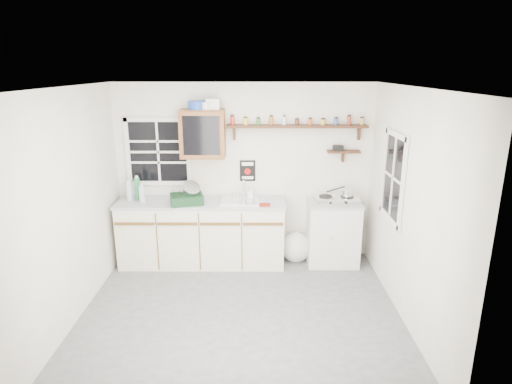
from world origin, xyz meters
TOP-DOWN VIEW (x-y plane):
  - room at (0.00, 0.00)m, footprint 3.64×3.24m
  - main_cabinet at (-0.58, 1.30)m, footprint 2.31×0.63m
  - right_cabinet at (1.25, 1.32)m, footprint 0.73×0.57m
  - sink at (-0.05, 1.30)m, footprint 0.52×0.44m
  - upper_cabinet at (-0.55, 1.44)m, footprint 0.60×0.32m
  - upper_cabinet_clutter at (-0.53, 1.44)m, footprint 0.42×0.24m
  - spice_shelf at (0.72, 1.51)m, footprint 1.91×0.18m
  - secondary_shelf at (1.36, 1.52)m, footprint 0.45×0.16m
  - warning_sign at (0.05, 1.59)m, footprint 0.22×0.02m
  - window_back at (-1.20, 1.59)m, footprint 0.93×0.03m
  - window_right at (1.79, 0.55)m, footprint 0.03×0.78m
  - water_bottles at (-1.48, 1.32)m, footprint 0.29×0.18m
  - dish_rack at (-0.75, 1.18)m, footprint 0.49×0.42m
  - soap_bottle at (0.10, 1.40)m, footprint 0.10×0.10m
  - rag at (0.29, 1.10)m, footprint 0.14×0.12m
  - hotplate at (1.27, 1.31)m, footprint 0.61×0.36m
  - saucepan at (1.41, 1.31)m, footprint 0.33×0.26m
  - trash_bag at (0.75, 1.37)m, footprint 0.42×0.38m

SIDE VIEW (x-z plane):
  - trash_bag at x=0.75m, z-range -0.04..0.45m
  - right_cabinet at x=1.25m, z-range 0.00..0.91m
  - main_cabinet at x=-0.58m, z-range 0.00..0.92m
  - rag at x=0.29m, z-range 0.92..0.94m
  - sink at x=-0.05m, z-range 0.79..1.08m
  - hotplate at x=1.27m, z-range 0.91..0.99m
  - soap_bottle at x=0.10m, z-range 0.92..1.09m
  - dish_rack at x=-0.75m, z-range 0.86..1.18m
  - saucepan at x=1.41m, z-range 0.95..1.11m
  - water_bottles at x=-1.48m, z-range 0.89..1.23m
  - room at x=0.00m, z-range -0.02..2.52m
  - warning_sign at x=0.05m, z-range 1.13..1.43m
  - window_right at x=1.79m, z-range 0.91..1.99m
  - window_back at x=-1.20m, z-range 1.06..2.04m
  - secondary_shelf at x=1.36m, z-range 1.46..1.69m
  - upper_cabinet at x=-0.55m, z-range 1.50..2.15m
  - spice_shelf at x=0.72m, z-range 1.76..2.10m
  - upper_cabinet_clutter at x=-0.53m, z-range 2.14..2.28m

